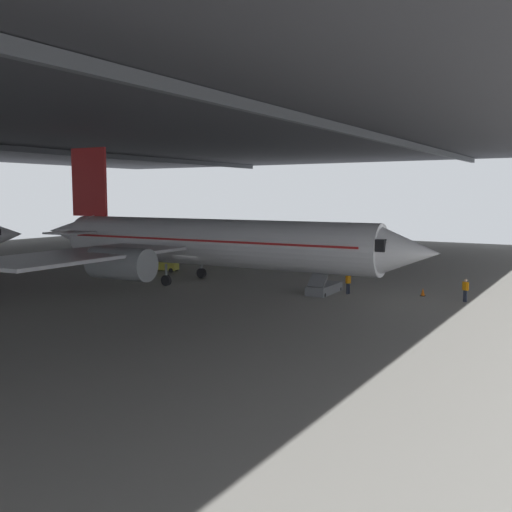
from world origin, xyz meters
The scene contains 8 objects.
ground_plane centered at (0.00, 0.00, 0.00)m, with size 110.00×110.00×0.00m, color gray.
hangar_structure centered at (-0.07, 13.77, 13.83)m, with size 121.00×99.00×14.46m.
airplane_main centered at (0.57, -0.89, 3.54)m, with size 36.91×38.30×11.92m.
boarding_stairs centered at (1.63, -11.45, 0.74)m, with size 4.35×1.66×4.75m.
crew_worker_near_nose centered at (3.48, -21.47, 0.94)m, with size 0.36×0.50×1.66m.
crew_worker_by_stairs centered at (2.18, -13.16, 0.93)m, with size 0.52×0.34×1.64m.
traffic_cone_orange centered at (4.29, -18.28, 0.29)m, with size 0.36×0.36×0.60m.
baggage_tug centered at (4.69, 6.97, 0.53)m, with size 1.67×2.40×0.90m.
Camera 1 is at (-38.28, -29.82, 7.57)m, focal length 40.27 mm.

